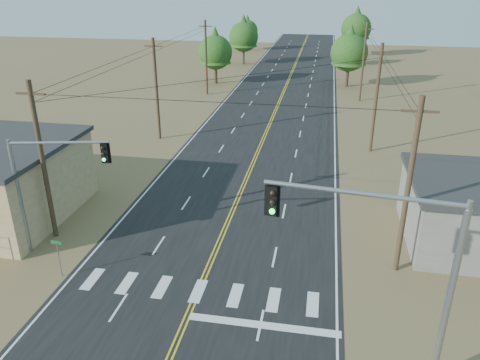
# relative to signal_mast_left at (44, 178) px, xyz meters

# --- Properties ---
(road) EXTENTS (15.00, 200.00, 0.02)m
(road) POSITION_rel_signal_mast_left_xyz_m (9.46, 19.67, -4.77)
(road) COLOR black
(road) RESTS_ON ground
(utility_pole_left_near) EXTENTS (1.80, 0.30, 10.00)m
(utility_pole_left_near) POSITION_rel_signal_mast_left_xyz_m (-1.04, 1.67, 0.33)
(utility_pole_left_near) COLOR #4C3826
(utility_pole_left_near) RESTS_ON ground
(utility_pole_left_mid) EXTENTS (1.80, 0.30, 10.00)m
(utility_pole_left_mid) POSITION_rel_signal_mast_left_xyz_m (-1.04, 21.67, 0.33)
(utility_pole_left_mid) COLOR #4C3826
(utility_pole_left_mid) RESTS_ON ground
(utility_pole_left_far) EXTENTS (1.80, 0.30, 10.00)m
(utility_pole_left_far) POSITION_rel_signal_mast_left_xyz_m (-1.04, 41.67, 0.33)
(utility_pole_left_far) COLOR #4C3826
(utility_pole_left_far) RESTS_ON ground
(utility_pole_right_near) EXTENTS (1.80, 0.30, 10.00)m
(utility_pole_right_near) POSITION_rel_signal_mast_left_xyz_m (19.96, 1.67, 0.33)
(utility_pole_right_near) COLOR #4C3826
(utility_pole_right_near) RESTS_ON ground
(utility_pole_right_mid) EXTENTS (1.80, 0.30, 10.00)m
(utility_pole_right_mid) POSITION_rel_signal_mast_left_xyz_m (19.96, 21.67, 0.33)
(utility_pole_right_mid) COLOR #4C3826
(utility_pole_right_mid) RESTS_ON ground
(utility_pole_right_far) EXTENTS (1.80, 0.30, 10.00)m
(utility_pole_right_far) POSITION_rel_signal_mast_left_xyz_m (19.96, 41.67, 0.33)
(utility_pole_right_far) COLOR #4C3826
(utility_pole_right_far) RESTS_ON ground
(signal_mast_left) EXTENTS (5.48, 1.39, 7.11)m
(signal_mast_left) POSITION_rel_signal_mast_left_xyz_m (0.00, 0.00, 0.00)
(signal_mast_left) COLOR gray
(signal_mast_left) RESTS_ON ground
(signal_mast_right) EXTENTS (7.37, 1.12, 8.23)m
(signal_mast_right) POSITION_rel_signal_mast_left_xyz_m (18.32, -6.09, 0.82)
(signal_mast_right) COLOR gray
(signal_mast_right) RESTS_ON ground
(street_sign) EXTENTS (0.67, 0.08, 2.26)m
(street_sign) POSITION_rel_signal_mast_left_xyz_m (1.66, -2.33, -3.27)
(street_sign) COLOR gray
(street_sign) RESTS_ON ground
(tree_left_near) EXTENTS (5.15, 5.15, 8.58)m
(tree_left_near) POSITION_rel_signal_mast_left_xyz_m (-1.47, 49.07, 0.46)
(tree_left_near) COLOR #3F2D1E
(tree_left_near) RESTS_ON ground
(tree_left_mid) EXTENTS (5.45, 5.45, 9.08)m
(tree_left_mid) POSITION_rel_signal_mast_left_xyz_m (-0.27, 67.14, 0.77)
(tree_left_mid) COLOR #3F2D1E
(tree_left_mid) RESTS_ON ground
(tree_left_far) EXTENTS (4.62, 4.62, 7.71)m
(tree_left_far) POSITION_rel_signal_mast_left_xyz_m (-2.57, 85.11, -0.07)
(tree_left_far) COLOR #3F2D1E
(tree_left_far) RESTS_ON ground
(tree_right_near) EXTENTS (5.46, 5.46, 9.10)m
(tree_right_near) POSITION_rel_signal_mast_left_xyz_m (18.46, 50.40, 0.78)
(tree_right_near) COLOR #3F2D1E
(tree_right_near) RESTS_ON ground
(tree_right_mid) EXTENTS (4.02, 4.02, 6.70)m
(tree_right_mid) POSITION_rel_signal_mast_left_xyz_m (18.81, 69.13, -0.69)
(tree_right_mid) COLOR #3F2D1E
(tree_right_mid) RESTS_ON ground
(tree_right_far) EXTENTS (6.03, 6.03, 10.05)m
(tree_right_far) POSITION_rel_signal_mast_left_xyz_m (20.75, 80.69, 1.36)
(tree_right_far) COLOR #3F2D1E
(tree_right_far) RESTS_ON ground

